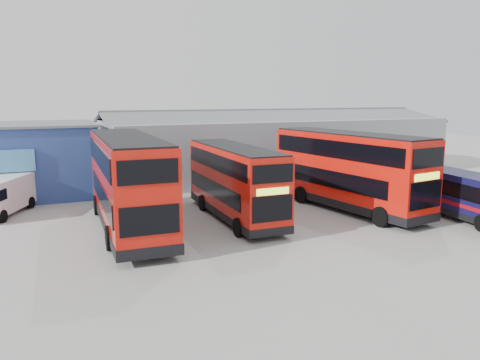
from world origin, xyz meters
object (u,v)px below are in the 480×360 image
at_px(double_decker_left, 128,184).
at_px(single_decker_blue, 461,196).
at_px(double_decker_centre, 235,183).
at_px(maintenance_shed, 272,145).
at_px(double_decker_right, 348,172).
at_px(office_block, 5,160).
at_px(panel_van, 0,195).

xyz_separation_m(double_decker_left, single_decker_blue, (18.23, -4.92, -1.17)).
bearing_deg(single_decker_blue, double_decker_centre, -16.81).
relative_size(maintenance_shed, double_decker_right, 2.62).
bearing_deg(double_decker_centre, single_decker_blue, -21.37).
xyz_separation_m(office_block, double_decker_left, (6.47, -12.13, -0.09)).
bearing_deg(panel_van, double_decker_left, -19.74).
xyz_separation_m(double_decker_right, single_decker_blue, (4.86, -4.32, -1.09)).
distance_m(double_decker_centre, double_decker_right, 7.37).
height_order(double_decker_left, double_decker_right, double_decker_left).
height_order(double_decker_left, double_decker_centre, double_decker_left).
height_order(maintenance_shed, double_decker_right, maintenance_shed).
bearing_deg(double_decker_right, panel_van, 152.40).
relative_size(double_decker_centre, double_decker_right, 0.86).
bearing_deg(maintenance_shed, panel_van, -160.38).
bearing_deg(double_decker_centre, panel_van, 154.67).
xyz_separation_m(double_decker_centre, panel_van, (-12.55, 6.19, -0.85)).
relative_size(double_decker_left, single_decker_blue, 1.20).
relative_size(office_block, panel_van, 2.26).
relative_size(maintenance_shed, panel_van, 5.60).
height_order(double_decker_right, panel_van, double_decker_right).
distance_m(double_decker_left, panel_van, 9.13).
bearing_deg(office_block, double_decker_right, -32.69).
bearing_deg(double_decker_centre, office_block, 136.98).
relative_size(maintenance_shed, double_decker_centre, 3.05).
bearing_deg(single_decker_blue, office_block, -29.13).
height_order(office_block, maintenance_shed, maintenance_shed).
relative_size(office_block, double_decker_centre, 1.23).
bearing_deg(office_block, single_decker_blue, -34.62).
distance_m(office_block, single_decker_blue, 30.04).
distance_m(double_decker_centre, panel_van, 14.02).
xyz_separation_m(double_decker_left, double_decker_right, (13.37, -0.60, -0.08)).
relative_size(double_decker_left, double_decker_centre, 1.19).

